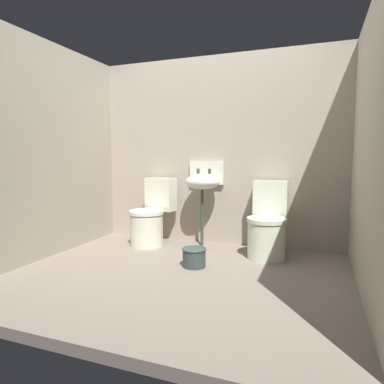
% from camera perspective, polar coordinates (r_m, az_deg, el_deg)
% --- Properties ---
extents(ground_plane, '(3.33, 2.63, 0.08)m').
position_cam_1_polar(ground_plane, '(3.17, -1.82, -13.95)').
color(ground_plane, '#75685D').
extents(wall_back, '(3.33, 0.10, 2.21)m').
position_cam_1_polar(wall_back, '(4.08, 4.40, 6.90)').
color(wall_back, '#A49687').
rests_on(wall_back, ground).
extents(wall_left, '(0.10, 2.43, 2.21)m').
position_cam_1_polar(wall_left, '(3.89, -22.51, 6.50)').
color(wall_left, '#9E9683').
rests_on(wall_left, ground).
extents(wall_right, '(0.10, 2.43, 2.21)m').
position_cam_1_polar(wall_right, '(2.88, 28.30, 6.57)').
color(wall_right, '#A69C88').
rests_on(wall_right, ground).
extents(toilet_left, '(0.46, 0.64, 0.78)m').
position_cam_1_polar(toilet_left, '(4.03, -6.94, -4.32)').
color(toilet_left, silver).
rests_on(toilet_left, ground).
extents(toilet_right, '(0.41, 0.60, 0.78)m').
position_cam_1_polar(toilet_right, '(3.62, 12.66, -5.60)').
color(toilet_right, silver).
rests_on(toilet_right, ground).
extents(sink, '(0.42, 0.35, 0.99)m').
position_cam_1_polar(sink, '(3.92, 1.86, 1.82)').
color(sink, '#343F3E').
rests_on(sink, ground).
extents(bucket, '(0.23, 0.23, 0.18)m').
position_cam_1_polar(bucket, '(3.25, 0.36, -10.91)').
color(bucket, '#343F3E').
rests_on(bucket, ground).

